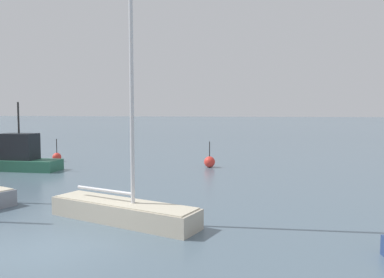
# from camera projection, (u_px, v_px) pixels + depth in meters

# --- Properties ---
(ground_plane) EXTENTS (600.00, 600.00, 0.00)m
(ground_plane) POSITION_uv_depth(u_px,v_px,m) (38.00, 252.00, 10.27)
(ground_plane) COLOR slate
(sailboat_2) EXTENTS (5.93, 2.68, 9.99)m
(sailboat_2) POSITION_uv_depth(u_px,v_px,m) (123.00, 207.00, 13.08)
(sailboat_2) COLOR #BCB29E
(sailboat_2) RESTS_ON ground_plane
(fishing_boat_1) EXTENTS (6.05, 2.35, 4.52)m
(fishing_boat_1) POSITION_uv_depth(u_px,v_px,m) (17.00, 157.00, 24.65)
(fishing_boat_1) COLOR #2D6B51
(fishing_boat_1) RESTS_ON ground_plane
(channel_buoy_0) EXTENTS (0.67, 0.67, 1.76)m
(channel_buoy_0) POSITION_uv_depth(u_px,v_px,m) (57.00, 157.00, 29.11)
(channel_buoy_0) COLOR red
(channel_buoy_0) RESTS_ON ground_plane
(channel_buoy_1) EXTENTS (0.77, 0.77, 1.82)m
(channel_buoy_1) POSITION_uv_depth(u_px,v_px,m) (210.00, 162.00, 25.93)
(channel_buoy_1) COLOR red
(channel_buoy_1) RESTS_ON ground_plane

